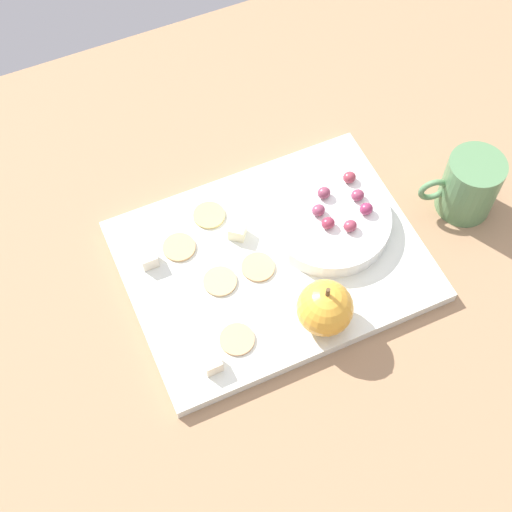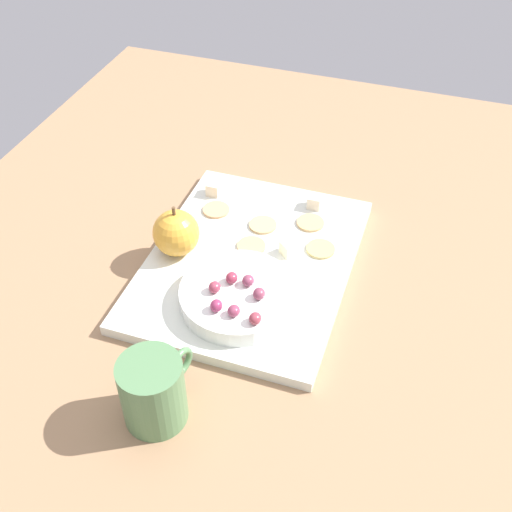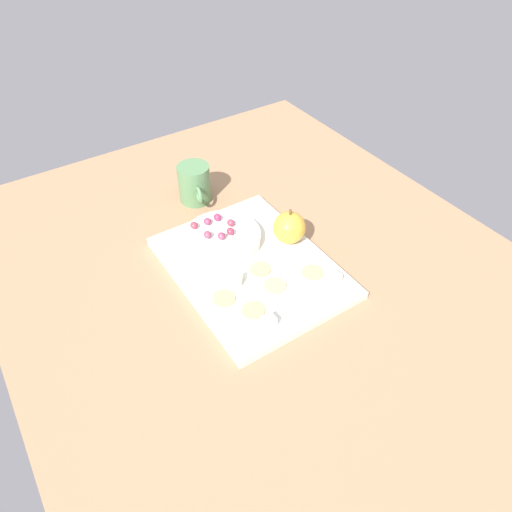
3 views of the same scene
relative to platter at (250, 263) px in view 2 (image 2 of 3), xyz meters
The scene contains 21 objects.
table 3.70cm from the platter, 119.75° to the right, with size 120.36×98.11×3.93cm, color #957150.
platter is the anchor object (origin of this frame).
serving_dish 8.99cm from the platter, ahead, with size 15.71×15.71×2.39cm, color white.
apple_whole 11.46cm from the platter, 80.56° to the right, with size 6.76×6.76×6.76cm, color gold.
apple_stem 13.44cm from the platter, 80.56° to the right, with size 0.50×0.50×1.20cm, color brown.
cheese_cube_0 5.98cm from the platter, 119.24° to the left, with size 2.06×2.06×2.06cm, color #F8F1C2.
cheese_cube_1 16.65cm from the platter, 140.27° to the right, with size 2.06×2.06×2.06cm, color #F9E4BE.
cheese_cube_2 15.78cm from the platter, 158.71° to the left, with size 2.06×2.06×2.06cm, color #F2E5CA.
cracker_0 10.50cm from the platter, 118.56° to the left, with size 4.21×4.21×0.40cm, color tan.
cracker_1 7.62cm from the platter, behind, with size 4.21×4.21×0.40cm, color tan.
cracker_2 12.12cm from the platter, 149.15° to the left, with size 4.21×4.21×0.40cm, color tan.
cracker_3 12.31cm from the platter, 135.32° to the right, with size 4.21×4.21×0.40cm, color tan.
cracker_4 2.66cm from the platter, 165.52° to the right, with size 4.21×4.21×0.40cm, color tan.
grape_0 13.81cm from the platter, 10.25° to the left, with size 1.75×1.58×1.42cm, color #883650.
grape_1 8.67cm from the platter, 17.36° to the left, with size 1.75×1.58×1.48cm, color #853A53.
grape_2 13.59cm from the platter, ahead, with size 1.75×1.58×1.59cm, color #8B2B50.
grape_3 10.98cm from the platter, 25.67° to the left, with size 1.75×1.58×1.54cm, color #833A4F.
grape_4 8.56cm from the platter, ahead, with size 1.75×1.58×1.49cm, color #8E2D42.
grape_5 10.78cm from the platter, ahead, with size 1.75×1.58×1.49cm, color #933649.
grape_6 14.95cm from the platter, 21.63° to the left, with size 1.75×1.58×1.47cm, color #913543.
cup 27.43cm from the platter, ahead, with size 10.51×7.40×8.98cm.
Camera 2 is at (64.99, 24.53, 67.88)cm, focal length 44.84 mm.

